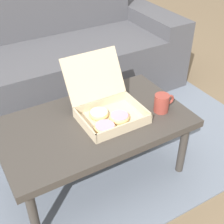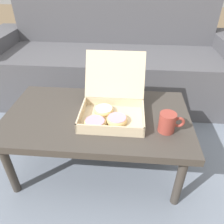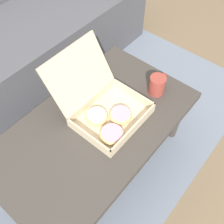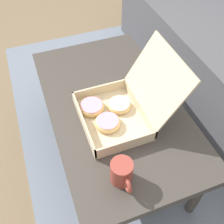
{
  "view_description": "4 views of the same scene",
  "coord_description": "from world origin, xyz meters",
  "px_view_note": "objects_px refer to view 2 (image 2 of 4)",
  "views": [
    {
      "loc": [
        -0.58,
        -1.32,
        1.39
      ],
      "look_at": [
        0.09,
        -0.19,
        0.45
      ],
      "focal_mm": 50.0,
      "sensor_mm": 36.0,
      "label": 1
    },
    {
      "loc": [
        0.17,
        -1.11,
        1.08
      ],
      "look_at": [
        0.09,
        -0.19,
        0.45
      ],
      "focal_mm": 35.0,
      "sensor_mm": 36.0,
      "label": 2
    },
    {
      "loc": [
        -0.46,
        -0.65,
        1.41
      ],
      "look_at": [
        0.09,
        -0.19,
        0.45
      ],
      "focal_mm": 42.0,
      "sensor_mm": 36.0,
      "label": 3
    },
    {
      "loc": [
        0.76,
        -0.44,
        1.28
      ],
      "look_at": [
        0.09,
        -0.19,
        0.45
      ],
      "focal_mm": 42.0,
      "sensor_mm": 36.0,
      "label": 4
    }
  ],
  "objects_px": {
    "pastry_box": "(110,108)",
    "coffee_mug": "(168,122)",
    "couch": "(112,63)",
    "coffee_table": "(97,121)"
  },
  "relations": [
    {
      "from": "pastry_box",
      "to": "coffee_mug",
      "type": "distance_m",
      "value": 0.31
    },
    {
      "from": "couch",
      "to": "coffee_table",
      "type": "distance_m",
      "value": 0.94
    },
    {
      "from": "couch",
      "to": "coffee_mug",
      "type": "xyz_separation_m",
      "value": [
        0.36,
        -1.05,
        0.13
      ]
    },
    {
      "from": "couch",
      "to": "coffee_table",
      "type": "bearing_deg",
      "value": -90.0
    },
    {
      "from": "couch",
      "to": "pastry_box",
      "type": "distance_m",
      "value": 0.96
    },
    {
      "from": "coffee_table",
      "to": "pastry_box",
      "type": "distance_m",
      "value": 0.12
    },
    {
      "from": "pastry_box",
      "to": "couch",
      "type": "bearing_deg",
      "value": 94.29
    },
    {
      "from": "couch",
      "to": "coffee_mug",
      "type": "bearing_deg",
      "value": -70.96
    },
    {
      "from": "couch",
      "to": "pastry_box",
      "type": "height_order",
      "value": "couch"
    },
    {
      "from": "couch",
      "to": "coffee_mug",
      "type": "relative_size",
      "value": 18.47
    }
  ]
}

